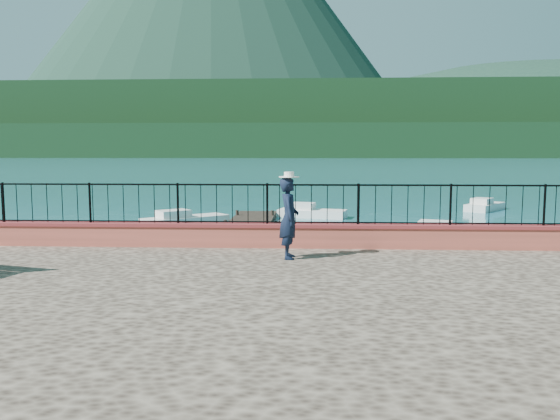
# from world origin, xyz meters

# --- Properties ---
(ground) EXTENTS (2000.00, 2000.00, 0.00)m
(ground) POSITION_xyz_m (0.00, 0.00, 0.00)
(ground) COLOR #19596B
(ground) RESTS_ON ground
(parapet) EXTENTS (28.00, 0.46, 0.58)m
(parapet) POSITION_xyz_m (0.00, 3.70, 1.49)
(parapet) COLOR #C15446
(parapet) RESTS_ON promenade
(railing) EXTENTS (27.00, 0.05, 0.95)m
(railing) POSITION_xyz_m (0.00, 3.70, 2.25)
(railing) COLOR black
(railing) RESTS_ON parapet
(dock) EXTENTS (2.00, 16.00, 0.30)m
(dock) POSITION_xyz_m (-2.00, 12.00, 0.15)
(dock) COLOR #2D231C
(dock) RESTS_ON ground
(far_forest) EXTENTS (900.00, 60.00, 18.00)m
(far_forest) POSITION_xyz_m (0.00, 300.00, 9.00)
(far_forest) COLOR black
(far_forest) RESTS_ON ground
(foothills) EXTENTS (900.00, 120.00, 44.00)m
(foothills) POSITION_xyz_m (0.00, 360.00, 22.00)
(foothills) COLOR black
(foothills) RESTS_ON ground
(volcano) EXTENTS (560.00, 560.00, 380.00)m
(volcano) POSITION_xyz_m (-120.00, 700.00, 190.00)
(volcano) COLOR #142D23
(volcano) RESTS_ON ground
(companion_hill) EXTENTS (448.00, 384.00, 180.00)m
(companion_hill) POSITION_xyz_m (220.00, 560.00, 0.00)
(companion_hill) COLOR #142D23
(companion_hill) RESTS_ON ground
(person) EXTENTS (0.45, 0.67, 1.78)m
(person) POSITION_xyz_m (0.28, 2.31, 2.09)
(person) COLOR black
(person) RESTS_ON promenade
(hat) EXTENTS (0.44, 0.44, 0.12)m
(hat) POSITION_xyz_m (0.28, 2.31, 3.04)
(hat) COLOR white
(hat) RESTS_ON person
(boat_0) EXTENTS (3.58, 2.73, 0.80)m
(boat_0) POSITION_xyz_m (-7.48, 7.98, 0.40)
(boat_0) COLOR silver
(boat_0) RESTS_ON ground
(boat_1) EXTENTS (3.81, 2.43, 0.80)m
(boat_1) POSITION_xyz_m (6.27, 12.14, 0.40)
(boat_1) COLOR silver
(boat_1) RESTS_ON ground
(boat_3) EXTENTS (4.03, 3.68, 0.80)m
(boat_3) POSITION_xyz_m (-5.17, 16.22, 0.40)
(boat_3) COLOR silver
(boat_3) RESTS_ON ground
(boat_4) EXTENTS (3.80, 2.13, 0.80)m
(boat_4) POSITION_xyz_m (0.94, 19.66, 0.40)
(boat_4) COLOR white
(boat_4) RESTS_ON ground
(boat_5) EXTENTS (3.06, 3.40, 0.80)m
(boat_5) POSITION_xyz_m (11.35, 23.71, 0.40)
(boat_5) COLOR silver
(boat_5) RESTS_ON ground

